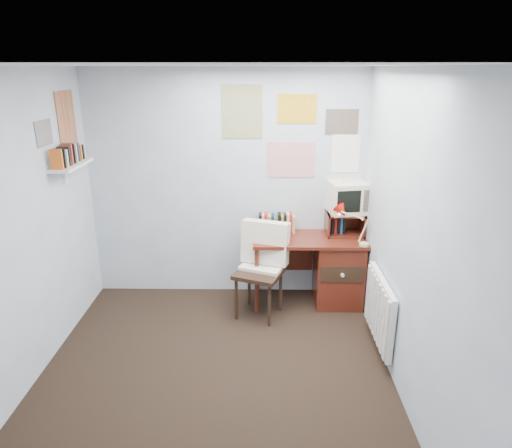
{
  "coord_description": "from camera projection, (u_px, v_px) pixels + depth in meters",
  "views": [
    {
      "loc": [
        0.39,
        -3.1,
        2.49
      ],
      "look_at": [
        0.34,
        0.92,
        1.11
      ],
      "focal_mm": 32.0,
      "sensor_mm": 36.0,
      "label": 1
    }
  ],
  "objects": [
    {
      "name": "crt_tv",
      "position": [
        347.0,
        196.0,
        4.86
      ],
      "size": [
        0.44,
        0.41,
        0.36
      ],
      "primitive_type": "cube",
      "rotation": [
        0.0,
        0.0,
        0.18
      ],
      "color": "beige",
      "rests_on": "tv_riser"
    },
    {
      "name": "radiator",
      "position": [
        380.0,
        310.0,
        4.11
      ],
      "size": [
        0.09,
        0.8,
        0.6
      ],
      "primitive_type": "cube",
      "color": "white",
      "rests_on": "right_wall"
    },
    {
      "name": "ceiling",
      "position": [
        202.0,
        65.0,
        2.93
      ],
      "size": [
        3.0,
        3.5,
        0.02
      ],
      "primitive_type": "cube",
      "color": "white",
      "rests_on": "back_wall"
    },
    {
      "name": "desk_chair",
      "position": [
        259.0,
        273.0,
        4.69
      ],
      "size": [
        0.63,
        0.61,
        0.96
      ],
      "primitive_type": "cube",
      "rotation": [
        0.0,
        0.0,
        -0.37
      ],
      "color": "black",
      "rests_on": "ground"
    },
    {
      "name": "wall_shelf",
      "position": [
        71.0,
        165.0,
        4.27
      ],
      "size": [
        0.2,
        0.62,
        0.24
      ],
      "primitive_type": "cube",
      "color": "white",
      "rests_on": "left_wall"
    },
    {
      "name": "posters_left",
      "position": [
        56.0,
        124.0,
        4.15
      ],
      "size": [
        0.01,
        0.7,
        0.6
      ],
      "primitive_type": "cube",
      "color": "white",
      "rests_on": "left_wall"
    },
    {
      "name": "book_row",
      "position": [
        286.0,
        222.0,
        5.02
      ],
      "size": [
        0.6,
        0.14,
        0.22
      ],
      "primitive_type": "cube",
      "color": "#5A2014",
      "rests_on": "desk"
    },
    {
      "name": "left_wall",
      "position": [
        5.0,
        245.0,
        3.35
      ],
      "size": [
        0.02,
        3.5,
        2.5
      ],
      "primitive_type": "cube",
      "color": "silver",
      "rests_on": "ground"
    },
    {
      "name": "right_wall",
      "position": [
        414.0,
        247.0,
        3.31
      ],
      "size": [
        0.02,
        3.5,
        2.5
      ],
      "primitive_type": "cube",
      "color": "silver",
      "rests_on": "ground"
    },
    {
      "name": "back_wall",
      "position": [
        226.0,
        187.0,
        4.99
      ],
      "size": [
        3.0,
        0.02,
        2.5
      ],
      "primitive_type": "cube",
      "color": "silver",
      "rests_on": "ground"
    },
    {
      "name": "tv_riser",
      "position": [
        345.0,
        223.0,
        4.94
      ],
      "size": [
        0.4,
        0.3,
        0.25
      ],
      "primitive_type": "cube",
      "color": "#5A2014",
      "rests_on": "desk"
    },
    {
      "name": "posters_back",
      "position": [
        292.0,
        131.0,
        4.78
      ],
      "size": [
        1.2,
        0.01,
        0.9
      ],
      "primitive_type": "cube",
      "color": "white",
      "rests_on": "back_wall"
    },
    {
      "name": "desk",
      "position": [
        333.0,
        268.0,
        4.99
      ],
      "size": [
        1.2,
        0.55,
        0.76
      ],
      "color": "#5A2014",
      "rests_on": "ground"
    },
    {
      "name": "ground",
      "position": [
        213.0,
        387.0,
        3.74
      ],
      "size": [
        3.5,
        3.5,
        0.0
      ],
      "primitive_type": "plane",
      "color": "black",
      "rests_on": "ground"
    },
    {
      "name": "desk_lamp",
      "position": [
        365.0,
        229.0,
        4.61
      ],
      "size": [
        0.3,
        0.28,
        0.36
      ],
      "primitive_type": "cube",
      "rotation": [
        0.0,
        0.0,
        0.29
      ],
      "color": "red",
      "rests_on": "desk"
    }
  ]
}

